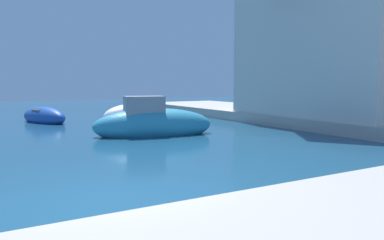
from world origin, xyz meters
TOP-DOWN VIEW (x-y plane):
  - ground at (0.00, 0.00)m, footprint 80.00×80.00m
  - quay_promenade at (4.32, -0.37)m, footprint 44.00×32.00m
  - moored_boat_0 at (3.97, 7.28)m, footprint 4.90×2.44m
  - moored_boat_2 at (1.04, 14.55)m, footprint 2.36×3.69m
  - moored_boat_4 at (5.22, 12.43)m, footprint 3.73×1.99m
  - waterfront_building_main at (13.00, 6.21)m, footprint 6.11×8.92m
  - quayside_tree at (13.53, 4.99)m, footprint 2.98×2.98m

SIDE VIEW (x-z plane):
  - ground at x=0.00m, z-range 0.00..0.00m
  - quay_promenade at x=4.32m, z-range 0.00..0.50m
  - moored_boat_2 at x=1.04m, z-range -0.23..0.82m
  - moored_boat_4 at x=5.22m, z-range -0.28..0.98m
  - moored_boat_0 at x=3.97m, z-range -0.47..1.37m
  - quayside_tree at x=13.53m, z-range 1.33..5.99m
  - waterfront_building_main at x=13.00m, z-range 0.55..7.75m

